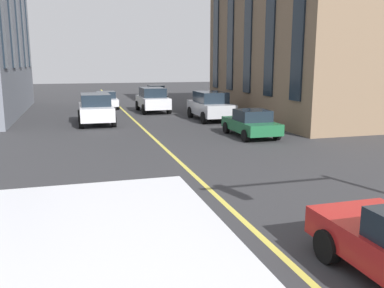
{
  "coord_description": "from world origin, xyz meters",
  "views": [
    {
      "loc": [
        -0.7,
        3.75,
        3.71
      ],
      "look_at": [
        9.7,
        0.75,
        1.57
      ],
      "focal_mm": 38.17,
      "sensor_mm": 36.0,
      "label": 1
    }
  ],
  "objects_px": {
    "car_silver_far": "(210,106)",
    "car_green_trailing": "(251,123)",
    "car_white_parked_b": "(153,99)",
    "car_white_oncoming": "(106,100)",
    "car_white_parked_a": "(156,91)",
    "car_white_near": "(96,109)"
  },
  "relations": [
    {
      "from": "car_white_parked_a",
      "to": "car_white_near",
      "type": "distance_m",
      "value": 20.07
    },
    {
      "from": "car_white_near",
      "to": "car_white_parked_b",
      "type": "bearing_deg",
      "value": -40.2
    },
    {
      "from": "car_white_parked_b",
      "to": "car_white_near",
      "type": "distance_m",
      "value": 7.11
    },
    {
      "from": "car_silver_far",
      "to": "car_white_near",
      "type": "bearing_deg",
      "value": 88.17
    },
    {
      "from": "car_green_trailing",
      "to": "car_white_parked_a",
      "type": "bearing_deg",
      "value": 0.0
    },
    {
      "from": "car_white_oncoming",
      "to": "car_white_near",
      "type": "relative_size",
      "value": 0.83
    },
    {
      "from": "car_silver_far",
      "to": "car_green_trailing",
      "type": "bearing_deg",
      "value": -180.0
    },
    {
      "from": "car_white_oncoming",
      "to": "car_silver_far",
      "type": "height_order",
      "value": "car_silver_far"
    },
    {
      "from": "car_white_oncoming",
      "to": "car_silver_far",
      "type": "bearing_deg",
      "value": -146.81
    },
    {
      "from": "car_green_trailing",
      "to": "car_white_parked_b",
      "type": "xyz_separation_m",
      "value": [
        12.2,
        2.82,
        0.27
      ]
    },
    {
      "from": "car_white_parked_b",
      "to": "car_white_oncoming",
      "type": "bearing_deg",
      "value": 41.86
    },
    {
      "from": "car_white_oncoming",
      "to": "car_white_near",
      "type": "bearing_deg",
      "value": 171.82
    },
    {
      "from": "car_green_trailing",
      "to": "car_white_near",
      "type": "relative_size",
      "value": 0.83
    },
    {
      "from": "car_white_oncoming",
      "to": "car_white_parked_a",
      "type": "relative_size",
      "value": 0.89
    },
    {
      "from": "car_silver_far",
      "to": "car_green_trailing",
      "type": "distance_m",
      "value": 6.54
    },
    {
      "from": "car_white_oncoming",
      "to": "car_silver_far",
      "type": "distance_m",
      "value": 11.16
    },
    {
      "from": "car_white_oncoming",
      "to": "car_white_near",
      "type": "distance_m",
      "value": 9.2
    },
    {
      "from": "car_white_oncoming",
      "to": "car_white_near",
      "type": "xyz_separation_m",
      "value": [
        -9.1,
        1.31,
        0.27
      ]
    },
    {
      "from": "car_white_oncoming",
      "to": "car_white_near",
      "type": "height_order",
      "value": "car_white_near"
    },
    {
      "from": "car_white_parked_a",
      "to": "car_white_near",
      "type": "relative_size",
      "value": 0.94
    },
    {
      "from": "car_white_oncoming",
      "to": "car_green_trailing",
      "type": "bearing_deg",
      "value": -158.95
    },
    {
      "from": "car_silver_far",
      "to": "car_white_parked_a",
      "type": "distance_m",
      "value": 18.89
    }
  ]
}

